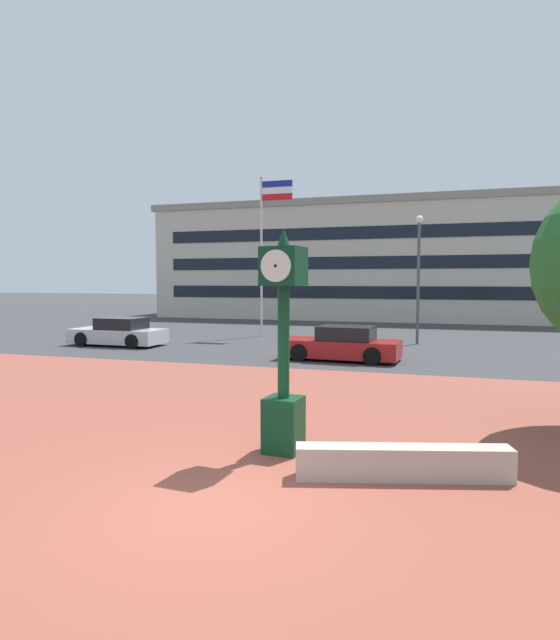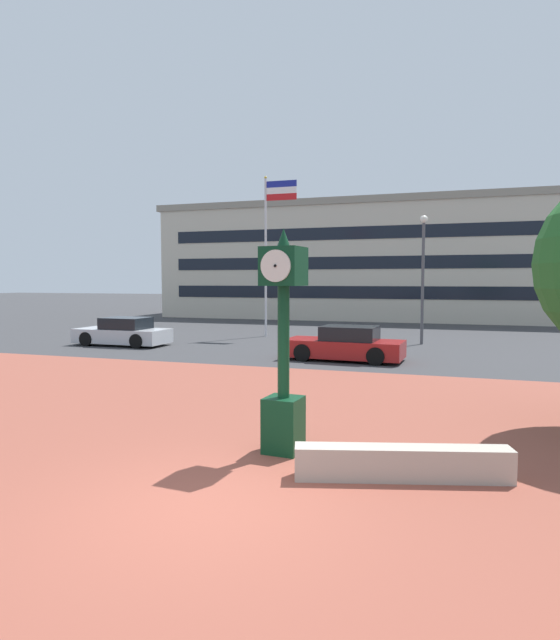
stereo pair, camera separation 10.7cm
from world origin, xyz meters
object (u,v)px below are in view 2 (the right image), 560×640
street_clock (284,349)px  car_street_far (345,345)px  street_lamp_post (423,265)px  flagpole_primary (269,241)px  civic_building (366,262)px  car_street_near (123,333)px

street_clock → car_street_far: size_ratio=0.86×
street_lamp_post → flagpole_primary: bearing=171.9°
civic_building → car_street_far: bearing=-82.6°
flagpole_primary → civic_building: bearing=82.1°
street_clock → car_street_far: (-1.09, 10.95, -1.22)m
street_clock → street_lamp_post: 17.20m
car_street_far → flagpole_primary: bearing=40.3°
car_street_far → flagpole_primary: flagpole_primary is taller
street_clock → flagpole_primary: bearing=114.7°
car_street_near → civic_building: bearing=-17.4°
car_street_far → civic_building: size_ratio=0.14×
flagpole_primary → street_lamp_post: size_ratio=1.41×
street_clock → street_lamp_post: bearing=90.4°
street_clock → car_street_far: street_clock is taller
flagpole_primary → car_street_far: bearing=-52.7°
street_clock → street_lamp_post: (1.31, 17.05, 1.89)m
street_clock → street_lamp_post: street_lamp_post is taller
car_street_near → flagpole_primary: bearing=-40.9°
street_clock → civic_building: size_ratio=0.12×
flagpole_primary → car_street_near: bearing=-131.6°
flagpole_primary → street_lamp_post: 8.09m
car_street_near → car_street_far: (10.61, -1.46, -0.00)m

